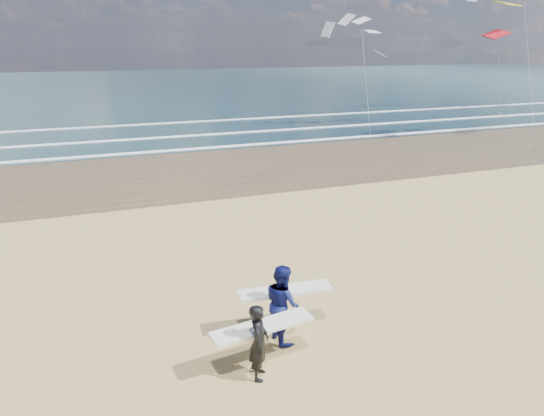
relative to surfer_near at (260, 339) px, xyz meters
name	(u,v)px	position (x,y,z in m)	size (l,w,h in m)	color
wet_sand_strip	(455,146)	(19.85, 17.75, -0.84)	(220.00, 12.00, 0.01)	#473825
ocean	(233,84)	(19.85, 71.75, -0.83)	(220.00, 100.00, 0.02)	#172E34
foam_breakers	(374,123)	(19.85, 27.85, -0.79)	(220.00, 11.70, 0.05)	white
surfer_near	(260,339)	(0.00, 0.00, 0.00)	(2.25, 1.10, 1.65)	black
surfer_far	(282,302)	(0.91, 1.07, 0.09)	(2.24, 1.19, 1.85)	#0E1451
kite_0	(527,42)	(24.31, 17.40, 5.70)	(6.66, 4.83, 11.25)	slate
kite_1	(364,62)	(17.23, 25.63, 4.29)	(5.76, 4.73, 9.26)	slate
kite_5	(498,34)	(34.67, 30.69, 6.44)	(5.62, 4.72, 13.43)	slate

